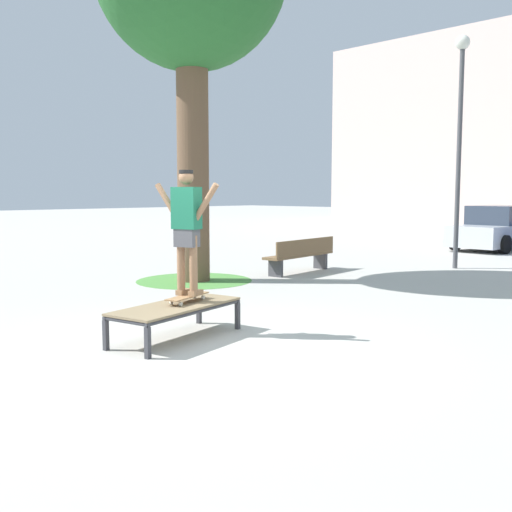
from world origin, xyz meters
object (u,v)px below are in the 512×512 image
at_px(skateboard, 188,297).
at_px(light_post, 460,117).
at_px(skater, 187,223).
at_px(car_silver, 498,229).
at_px(skate_box, 176,308).
at_px(park_bench, 301,254).

distance_m(skateboard, light_post, 10.05).
distance_m(skater, car_silver, 15.58).
height_order(skate_box, skater, skater).
distance_m(skate_box, skater, 1.14).
bearing_deg(skate_box, skateboard, 101.83).
distance_m(car_silver, light_post, 6.86).
bearing_deg(light_post, skateboard, -84.71).
bearing_deg(skater, skate_box, -78.13).
bearing_deg(skateboard, light_post, 95.29).
relative_size(car_silver, park_bench, 1.75).
xyz_separation_m(skateboard, park_bench, (-3.12, 5.99, -0.09)).
bearing_deg(skateboard, park_bench, 117.50).
bearing_deg(skateboard, skater, 108.20).
xyz_separation_m(skater, light_post, (-0.87, 9.46, 2.29)).
xyz_separation_m(car_silver, light_post, (1.42, -5.94, 3.13)).
relative_size(skater, car_silver, 0.40).
xyz_separation_m(skate_box, park_bench, (-3.17, 6.23, 0.03)).
distance_m(park_bench, light_post, 5.33).
xyz_separation_m(skate_box, skater, (-0.05, 0.23, 1.12)).
bearing_deg(car_silver, skate_box, -81.47).
bearing_deg(park_bench, skateboard, -62.50).
xyz_separation_m(park_bench, light_post, (2.24, 3.46, 3.38)).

